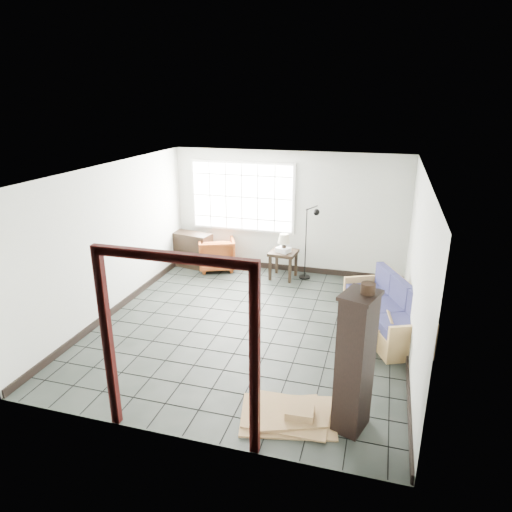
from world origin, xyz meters
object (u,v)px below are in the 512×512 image
(side_table, at_px, (283,256))
(tall_shelf, at_px, (355,362))
(armchair, at_px, (216,252))
(futon_sofa, at_px, (388,313))

(side_table, distance_m, tall_shelf, 4.66)
(armchair, relative_size, tall_shelf, 0.47)
(futon_sofa, height_order, armchair, futon_sofa)
(armchair, bearing_deg, side_table, 151.26)
(side_table, bearing_deg, tall_shelf, -67.44)
(futon_sofa, height_order, side_table, futon_sofa)
(side_table, bearing_deg, armchair, 175.05)
(armchair, relative_size, side_table, 1.33)
(futon_sofa, relative_size, side_table, 3.50)
(futon_sofa, bearing_deg, tall_shelf, -122.98)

